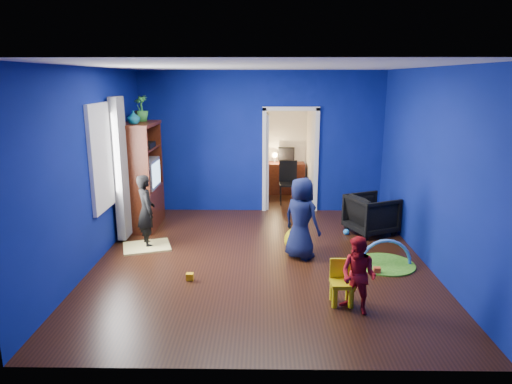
{
  "coord_description": "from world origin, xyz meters",
  "views": [
    {
      "loc": [
        0.02,
        -6.61,
        2.73
      ],
      "look_at": [
        -0.08,
        0.4,
        0.98
      ],
      "focal_mm": 32.0,
      "sensor_mm": 36.0,
      "label": 1
    }
  ],
  "objects_px": {
    "child_black": "(146,211)",
    "play_mat": "(385,264)",
    "toddler_red": "(358,275)",
    "study_desk": "(286,178)",
    "armchair": "(371,214)",
    "folding_chair": "(288,183)",
    "tv_armoire": "(142,176)",
    "child_navy": "(301,218)",
    "vase": "(133,117)",
    "hopper_ball": "(296,240)",
    "crt_tv": "(144,174)",
    "kid_chair": "(342,285)"
  },
  "relations": [
    {
      "from": "child_black",
      "to": "study_desk",
      "type": "bearing_deg",
      "value": -61.79
    },
    {
      "from": "vase",
      "to": "tv_armoire",
      "type": "bearing_deg",
      "value": 90.0
    },
    {
      "from": "folding_chair",
      "to": "crt_tv",
      "type": "bearing_deg",
      "value": -149.13
    },
    {
      "from": "hopper_ball",
      "to": "folding_chair",
      "type": "distance_m",
      "value": 2.95
    },
    {
      "from": "child_black",
      "to": "hopper_ball",
      "type": "height_order",
      "value": "child_black"
    },
    {
      "from": "hopper_ball",
      "to": "child_navy",
      "type": "bearing_deg",
      "value": -78.69
    },
    {
      "from": "vase",
      "to": "tv_armoire",
      "type": "relative_size",
      "value": 0.12
    },
    {
      "from": "child_navy",
      "to": "toddler_red",
      "type": "distance_m",
      "value": 1.8
    },
    {
      "from": "toddler_red",
      "to": "study_desk",
      "type": "relative_size",
      "value": 1.07
    },
    {
      "from": "tv_armoire",
      "to": "play_mat",
      "type": "xyz_separation_m",
      "value": [
        4.1,
        -1.82,
        -0.97
      ]
    },
    {
      "from": "kid_chair",
      "to": "study_desk",
      "type": "xyz_separation_m",
      "value": [
        -0.41,
        5.67,
        0.12
      ]
    },
    {
      "from": "vase",
      "to": "folding_chair",
      "type": "bearing_deg",
      "value": 34.82
    },
    {
      "from": "hopper_ball",
      "to": "tv_armoire",
      "type": "bearing_deg",
      "value": 155.41
    },
    {
      "from": "hopper_ball",
      "to": "kid_chair",
      "type": "xyz_separation_m",
      "value": [
        0.44,
        -1.76,
        0.05
      ]
    },
    {
      "from": "kid_chair",
      "to": "folding_chair",
      "type": "relative_size",
      "value": 0.54
    },
    {
      "from": "vase",
      "to": "kid_chair",
      "type": "distance_m",
      "value": 4.62
    },
    {
      "from": "play_mat",
      "to": "study_desk",
      "type": "relative_size",
      "value": 1.0
    },
    {
      "from": "tv_armoire",
      "to": "folding_chair",
      "type": "relative_size",
      "value": 2.13
    },
    {
      "from": "child_black",
      "to": "play_mat",
      "type": "xyz_separation_m",
      "value": [
        3.78,
        -0.78,
        -0.6
      ]
    },
    {
      "from": "crt_tv",
      "to": "hopper_ball",
      "type": "distance_m",
      "value": 3.15
    },
    {
      "from": "study_desk",
      "to": "armchair",
      "type": "bearing_deg",
      "value": -64.72
    },
    {
      "from": "child_black",
      "to": "crt_tv",
      "type": "xyz_separation_m",
      "value": [
        -0.28,
        1.04,
        0.41
      ]
    },
    {
      "from": "armchair",
      "to": "study_desk",
      "type": "height_order",
      "value": "study_desk"
    },
    {
      "from": "crt_tv",
      "to": "folding_chair",
      "type": "distance_m",
      "value": 3.29
    },
    {
      "from": "child_navy",
      "to": "kid_chair",
      "type": "distance_m",
      "value": 1.61
    },
    {
      "from": "kid_chair",
      "to": "crt_tv",
      "type": "bearing_deg",
      "value": 135.76
    },
    {
      "from": "tv_armoire",
      "to": "armchair",
      "type": "bearing_deg",
      "value": -4.53
    },
    {
      "from": "child_navy",
      "to": "play_mat",
      "type": "height_order",
      "value": "child_navy"
    },
    {
      "from": "study_desk",
      "to": "child_black",
      "type": "bearing_deg",
      "value": -124.34
    },
    {
      "from": "tv_armoire",
      "to": "study_desk",
      "type": "relative_size",
      "value": 2.23
    },
    {
      "from": "crt_tv",
      "to": "study_desk",
      "type": "height_order",
      "value": "crt_tv"
    },
    {
      "from": "hopper_ball",
      "to": "play_mat",
      "type": "distance_m",
      "value": 1.43
    },
    {
      "from": "hopper_ball",
      "to": "vase",
      "type": "bearing_deg",
      "value": 160.7
    },
    {
      "from": "child_black",
      "to": "vase",
      "type": "bearing_deg",
      "value": -4.02
    },
    {
      "from": "child_black",
      "to": "play_mat",
      "type": "bearing_deg",
      "value": -129.11
    },
    {
      "from": "child_black",
      "to": "child_navy",
      "type": "xyz_separation_m",
      "value": [
        2.53,
        -0.49,
        0.03
      ]
    },
    {
      "from": "toddler_red",
      "to": "study_desk",
      "type": "height_order",
      "value": "toddler_red"
    },
    {
      "from": "vase",
      "to": "crt_tv",
      "type": "relative_size",
      "value": 0.33
    },
    {
      "from": "toddler_red",
      "to": "crt_tv",
      "type": "height_order",
      "value": "crt_tv"
    },
    {
      "from": "hopper_ball",
      "to": "kid_chair",
      "type": "height_order",
      "value": "kid_chair"
    },
    {
      "from": "child_navy",
      "to": "vase",
      "type": "xyz_separation_m",
      "value": [
        -2.85,
        1.23,
        1.44
      ]
    },
    {
      "from": "child_black",
      "to": "hopper_ball",
      "type": "bearing_deg",
      "value": -123.01
    },
    {
      "from": "armchair",
      "to": "folding_chair",
      "type": "distance_m",
      "value": 2.44
    },
    {
      "from": "armchair",
      "to": "vase",
      "type": "height_order",
      "value": "vase"
    },
    {
      "from": "armchair",
      "to": "folding_chair",
      "type": "bearing_deg",
      "value": 11.24
    },
    {
      "from": "folding_chair",
      "to": "child_navy",
      "type": "bearing_deg",
      "value": -89.54
    },
    {
      "from": "tv_armoire",
      "to": "kid_chair",
      "type": "height_order",
      "value": "tv_armoire"
    },
    {
      "from": "kid_chair",
      "to": "tv_armoire",
      "type": "bearing_deg",
      "value": 136.11
    },
    {
      "from": "vase",
      "to": "play_mat",
      "type": "relative_size",
      "value": 0.27
    },
    {
      "from": "child_navy",
      "to": "crt_tv",
      "type": "bearing_deg",
      "value": 12.88
    }
  ]
}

